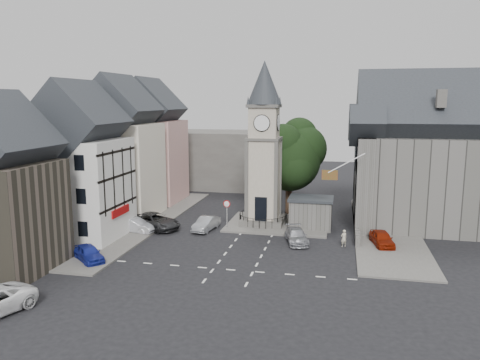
% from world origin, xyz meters
% --- Properties ---
extents(ground, '(120.00, 120.00, 0.00)m').
position_xyz_m(ground, '(0.00, 0.00, 0.00)').
color(ground, black).
rests_on(ground, ground).
extents(pavement_west, '(6.00, 30.00, 0.14)m').
position_xyz_m(pavement_west, '(-12.50, 6.00, 0.07)').
color(pavement_west, '#595651').
rests_on(pavement_west, ground).
extents(pavement_east, '(6.00, 26.00, 0.14)m').
position_xyz_m(pavement_east, '(12.00, 8.00, 0.07)').
color(pavement_east, '#595651').
rests_on(pavement_east, ground).
extents(central_island, '(10.00, 8.00, 0.16)m').
position_xyz_m(central_island, '(1.50, 8.00, 0.08)').
color(central_island, '#595651').
rests_on(central_island, ground).
extents(road_markings, '(20.00, 8.00, 0.01)m').
position_xyz_m(road_markings, '(0.00, -5.50, 0.01)').
color(road_markings, silver).
rests_on(road_markings, ground).
extents(clock_tower, '(4.86, 4.86, 16.25)m').
position_xyz_m(clock_tower, '(0.00, 7.99, 8.12)').
color(clock_tower, '#4C4944').
rests_on(clock_tower, ground).
extents(stone_shelter, '(4.30, 3.30, 3.08)m').
position_xyz_m(stone_shelter, '(4.80, 7.50, 1.55)').
color(stone_shelter, '#575650').
rests_on(stone_shelter, ground).
extents(town_tree, '(7.20, 7.20, 10.80)m').
position_xyz_m(town_tree, '(2.00, 13.00, 6.97)').
color(town_tree, black).
rests_on(town_tree, ground).
extents(warning_sign_post, '(0.70, 0.19, 2.85)m').
position_xyz_m(warning_sign_post, '(-3.20, 5.43, 2.03)').
color(warning_sign_post, black).
rests_on(warning_sign_post, ground).
extents(terrace_pink, '(8.10, 7.60, 12.80)m').
position_xyz_m(terrace_pink, '(-15.50, 16.00, 6.58)').
color(terrace_pink, '#D79D94').
rests_on(terrace_pink, ground).
extents(terrace_cream, '(8.10, 7.60, 12.80)m').
position_xyz_m(terrace_cream, '(-15.50, 8.00, 6.58)').
color(terrace_cream, '#F3E6CB').
rests_on(terrace_cream, ground).
extents(terrace_tudor, '(8.10, 7.60, 12.00)m').
position_xyz_m(terrace_tudor, '(-15.50, 0.00, 6.19)').
color(terrace_tudor, silver).
rests_on(terrace_tudor, ground).
extents(backdrop_west, '(20.00, 10.00, 8.00)m').
position_xyz_m(backdrop_west, '(-12.00, 28.00, 4.00)').
color(backdrop_west, '#4C4944').
rests_on(backdrop_west, ground).
extents(east_building, '(14.40, 11.40, 12.60)m').
position_xyz_m(east_building, '(15.59, 11.00, 6.26)').
color(east_building, '#575650').
rests_on(east_building, ground).
extents(east_boundary_wall, '(0.40, 16.00, 0.90)m').
position_xyz_m(east_boundary_wall, '(9.20, 10.00, 0.45)').
color(east_boundary_wall, '#575650').
rests_on(east_boundary_wall, ground).
extents(flagpole, '(3.68, 0.10, 2.74)m').
position_xyz_m(flagpole, '(8.00, 4.00, 7.00)').
color(flagpole, white).
rests_on(flagpole, ground).
extents(car_west_blue, '(3.87, 3.64, 1.29)m').
position_xyz_m(car_west_blue, '(-11.50, -6.00, 0.65)').
color(car_west_blue, navy).
rests_on(car_west_blue, ground).
extents(car_west_silver, '(4.33, 2.09, 1.37)m').
position_xyz_m(car_west_silver, '(-11.50, 2.35, 0.69)').
color(car_west_silver, '#A5A7AD').
rests_on(car_west_silver, ground).
extents(car_west_grey, '(6.14, 4.71, 1.55)m').
position_xyz_m(car_west_grey, '(-10.09, 3.90, 0.77)').
color(car_west_grey, '#28282A').
rests_on(car_west_grey, ground).
extents(car_island_silver, '(2.01, 4.15, 1.31)m').
position_xyz_m(car_island_silver, '(-5.04, 4.50, 0.66)').
color(car_island_silver, '#999CA2').
rests_on(car_island_silver, ground).
extents(car_island_east, '(2.73, 4.53, 1.23)m').
position_xyz_m(car_island_east, '(3.92, 2.32, 0.61)').
color(car_island_east, '#9A9BA1').
rests_on(car_island_east, ground).
extents(car_east_red, '(2.26, 4.10, 1.32)m').
position_xyz_m(car_east_red, '(11.23, 3.00, 0.66)').
color(car_east_red, maroon).
rests_on(car_east_red, ground).
extents(pedestrian, '(0.66, 0.59, 1.51)m').
position_xyz_m(pedestrian, '(8.00, 2.00, 0.76)').
color(pedestrian, beige).
rests_on(pedestrian, ground).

